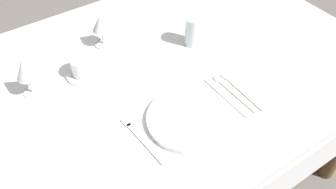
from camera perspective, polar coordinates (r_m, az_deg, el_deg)
name	(u,v)px	position (r m, az deg, el deg)	size (l,w,h in m)	color
ground_plane	(147,187)	(1.91, -3.23, -14.05)	(6.00, 6.00, 0.00)	slate
dining_table	(140,95)	(1.39, -4.32, -0.05)	(1.80, 1.11, 0.74)	white
dinner_plate	(189,119)	(1.18, 3.29, -3.79)	(0.27, 0.27, 0.02)	white
fork_outer	(140,138)	(1.14, -4.31, -6.66)	(0.03, 0.22, 0.00)	beige
dinner_knife	(227,98)	(1.27, 9.03, -0.50)	(0.02, 0.22, 0.00)	beige
spoon_soup	(229,89)	(1.30, 9.33, 0.91)	(0.03, 0.21, 0.01)	beige
spoon_dessert	(236,86)	(1.32, 10.47, 1.27)	(0.03, 0.22, 0.01)	beige
saucer_left	(85,74)	(1.37, -12.66, 3.12)	(0.13, 0.13, 0.01)	white
coffee_cup_left	(84,66)	(1.35, -12.84, 4.33)	(0.11, 0.09, 0.06)	white
wine_glass_centre	(25,70)	(1.29, -21.15, 3.52)	(0.07, 0.07, 0.15)	silver
wine_glass_left	(101,25)	(1.45, -10.25, 10.53)	(0.07, 0.07, 0.13)	silver
drink_tumbler	(194,31)	(1.45, 3.99, 9.73)	(0.07, 0.07, 0.12)	silver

